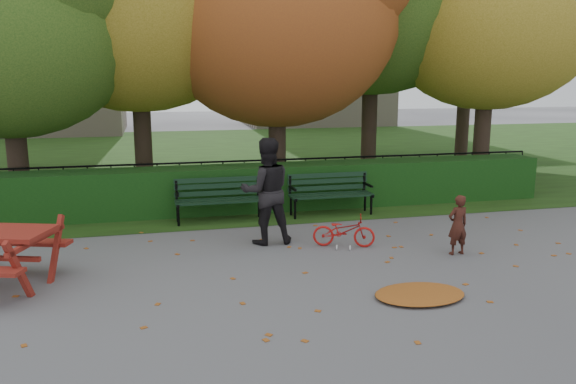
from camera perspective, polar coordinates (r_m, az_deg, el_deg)
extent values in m
plane|color=slate|center=(8.56, 4.90, -8.30)|extent=(90.00, 90.00, 0.00)
plane|color=#1B3110|center=(21.97, -6.88, 3.76)|extent=(90.00, 90.00, 0.00)
cube|color=#A1907D|center=(37.31, 2.87, 16.13)|extent=(9.00, 6.00, 12.00)
cube|color=black|center=(12.63, -1.60, 0.51)|extent=(13.00, 0.90, 1.00)
cube|color=black|center=(13.48, -2.31, -0.62)|extent=(14.00, 0.04, 0.04)
cube|color=black|center=(13.32, -2.35, 3.25)|extent=(14.00, 0.04, 0.04)
cylinder|color=black|center=(13.14, -15.25, 0.54)|extent=(0.03, 0.03, 1.00)
cylinder|color=black|center=(13.40, -2.33, 1.14)|extent=(0.03, 0.03, 1.00)
cylinder|color=black|center=(14.29, 9.54, 1.63)|extent=(0.03, 0.03, 1.00)
cylinder|color=black|center=(16.00, 21.15, 2.05)|extent=(0.03, 0.03, 1.00)
cylinder|color=black|center=(13.82, -25.82, 3.73)|extent=(0.44, 0.44, 2.62)
ellipsoid|color=#244B16|center=(13.79, -26.85, 15.38)|extent=(5.60, 5.60, 5.04)
cylinder|color=black|center=(14.68, -14.55, 5.91)|extent=(0.44, 0.44, 3.15)
cylinder|color=black|center=(14.25, -1.11, 5.41)|extent=(0.44, 0.44, 2.80)
ellipsoid|color=brown|center=(14.26, -1.16, 17.49)|extent=(6.00, 6.00, 5.40)
cylinder|color=black|center=(16.36, 8.25, 7.29)|extent=(0.44, 0.44, 3.50)
cylinder|color=black|center=(16.29, 19.12, 5.84)|extent=(0.44, 0.44, 2.97)
ellipsoid|color=olive|center=(16.33, 19.87, 17.03)|extent=(5.80, 5.80, 5.22)
cylinder|color=black|center=(20.62, 17.35, 7.22)|extent=(0.44, 0.44, 3.15)
ellipsoid|color=#244B16|center=(20.68, 17.92, 16.58)|extent=(6.00, 6.00, 5.40)
cube|color=black|center=(11.38, -6.85, -1.07)|extent=(1.80, 0.12, 0.04)
cube|color=black|center=(11.56, -6.96, -0.88)|extent=(1.80, 0.12, 0.04)
cube|color=black|center=(11.73, -7.06, -0.70)|extent=(1.80, 0.12, 0.04)
cube|color=black|center=(11.80, -7.13, -0.09)|extent=(1.80, 0.05, 0.10)
cube|color=black|center=(11.77, -7.15, 0.62)|extent=(1.80, 0.05, 0.10)
cube|color=black|center=(11.75, -7.16, 1.25)|extent=(1.80, 0.05, 0.10)
cube|color=black|center=(11.50, -11.16, -1.18)|extent=(0.05, 0.55, 0.06)
cube|color=black|center=(11.72, -11.27, 0.17)|extent=(0.05, 0.05, 0.41)
cylinder|color=black|center=(11.37, -11.08, -2.36)|extent=(0.05, 0.05, 0.44)
cylinder|color=black|center=(11.72, -11.17, -1.95)|extent=(0.05, 0.05, 0.44)
cube|color=black|center=(11.48, -11.20, -0.19)|extent=(0.05, 0.45, 0.04)
cube|color=black|center=(11.69, -2.82, -0.77)|extent=(0.05, 0.55, 0.06)
cube|color=black|center=(11.91, -3.08, 0.55)|extent=(0.05, 0.05, 0.41)
cylinder|color=black|center=(11.56, -2.64, -1.92)|extent=(0.05, 0.05, 0.44)
cylinder|color=black|center=(11.91, -2.97, -1.54)|extent=(0.05, 0.05, 0.44)
cube|color=black|center=(11.67, -2.85, 0.21)|extent=(0.05, 0.45, 0.04)
cube|color=black|center=(11.91, 4.69, -0.48)|extent=(1.80, 0.12, 0.04)
cube|color=black|center=(12.07, 4.42, -0.31)|extent=(1.80, 0.12, 0.04)
cube|color=black|center=(12.24, 4.16, -0.15)|extent=(1.80, 0.12, 0.04)
cube|color=black|center=(12.30, 4.04, 0.44)|extent=(1.80, 0.05, 0.10)
cube|color=black|center=(12.28, 4.05, 1.13)|extent=(1.80, 0.05, 0.10)
cube|color=black|center=(12.25, 4.05, 1.72)|extent=(1.80, 0.05, 0.10)
cube|color=black|center=(11.84, 0.51, -0.60)|extent=(0.05, 0.55, 0.06)
cube|color=black|center=(12.05, 0.19, 0.70)|extent=(0.05, 0.05, 0.41)
cylinder|color=black|center=(11.71, 0.72, -1.74)|extent=(0.05, 0.05, 0.44)
cylinder|color=black|center=(12.05, 0.29, -1.36)|extent=(0.05, 0.05, 0.44)
cube|color=black|center=(11.82, 0.49, 0.36)|extent=(0.05, 0.45, 0.04)
cube|color=black|center=(12.36, 8.16, -0.21)|extent=(0.05, 0.55, 0.06)
cube|color=black|center=(12.57, 7.73, 1.04)|extent=(0.05, 0.05, 0.41)
cylinder|color=black|center=(12.24, 8.45, -1.29)|extent=(0.05, 0.05, 0.44)
cylinder|color=black|center=(12.57, 7.83, -0.94)|extent=(0.05, 0.05, 0.44)
cube|color=black|center=(12.35, 8.15, 0.72)|extent=(0.05, 0.45, 0.04)
cube|color=maroon|center=(9.48, -26.64, -4.52)|extent=(1.93, 0.88, 0.05)
cube|color=maroon|center=(8.13, -25.65, -7.25)|extent=(0.24, 0.55, 0.95)
cube|color=maroon|center=(8.94, -22.51, -5.36)|extent=(0.24, 0.55, 0.95)
cube|color=maroon|center=(8.45, -24.16, -4.44)|extent=(0.53, 1.41, 0.07)
ellipsoid|color=maroon|center=(7.86, 13.23, -10.05)|extent=(1.45, 1.19, 0.09)
imported|color=#3E1B13|center=(9.73, 16.87, -3.21)|extent=(0.39, 0.27, 1.01)
imported|color=black|center=(9.88, -2.22, 0.09)|extent=(0.92, 0.72, 1.89)
imported|color=#B81410|center=(9.85, 5.69, -3.95)|extent=(1.14, 0.72, 0.57)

